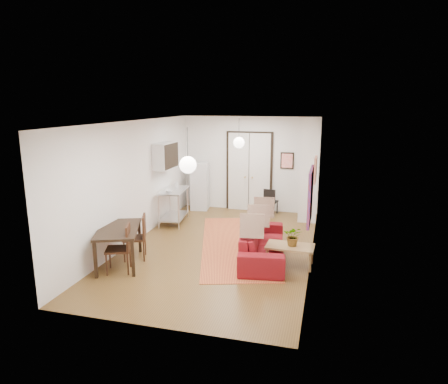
% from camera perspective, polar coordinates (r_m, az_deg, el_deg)
% --- Properties ---
extents(floor, '(7.00, 7.00, 0.00)m').
position_cam_1_polar(floor, '(9.40, -0.70, -7.93)').
color(floor, brown).
rests_on(floor, ground).
extents(ceiling, '(4.20, 7.00, 0.02)m').
position_cam_1_polar(ceiling, '(8.80, -0.75, 10.02)').
color(ceiling, silver).
rests_on(ceiling, wall_back).
extents(wall_back, '(4.20, 0.02, 2.90)m').
position_cam_1_polar(wall_back, '(12.34, 3.66, 4.01)').
color(wall_back, silver).
rests_on(wall_back, floor).
extents(wall_front, '(4.20, 0.02, 2.90)m').
position_cam_1_polar(wall_front, '(5.81, -10.10, -6.21)').
color(wall_front, silver).
rests_on(wall_front, floor).
extents(wall_left, '(0.02, 7.00, 2.90)m').
position_cam_1_polar(wall_left, '(9.75, -12.70, 1.39)').
color(wall_left, silver).
rests_on(wall_left, floor).
extents(wall_right, '(0.02, 7.00, 2.90)m').
position_cam_1_polar(wall_right, '(8.67, 12.76, -0.01)').
color(wall_right, silver).
rests_on(wall_right, floor).
extents(double_doors, '(1.44, 0.06, 2.50)m').
position_cam_1_polar(double_doors, '(12.34, 3.60, 2.83)').
color(double_doors, silver).
rests_on(double_doors, wall_back).
extents(stub_partition, '(0.50, 0.10, 2.90)m').
position_cam_1_polar(stub_partition, '(11.19, 12.04, 2.85)').
color(stub_partition, silver).
rests_on(stub_partition, floor).
extents(wall_cabinet, '(0.35, 1.00, 0.70)m').
position_cam_1_polar(wall_cabinet, '(10.94, -8.35, 5.16)').
color(wall_cabinet, silver).
rests_on(wall_cabinet, wall_left).
extents(painting_popart, '(0.05, 1.00, 1.00)m').
position_cam_1_polar(painting_popart, '(7.41, 12.23, -0.55)').
color(painting_popart, red).
rests_on(painting_popart, wall_right).
extents(painting_abstract, '(0.05, 0.50, 0.60)m').
position_cam_1_polar(painting_abstract, '(9.39, 12.92, 3.12)').
color(painting_abstract, beige).
rests_on(painting_abstract, wall_right).
extents(poster_back, '(0.40, 0.03, 0.50)m').
position_cam_1_polar(poster_back, '(12.12, 9.00, 4.44)').
color(poster_back, red).
rests_on(poster_back, wall_back).
extents(print_left, '(0.03, 0.44, 0.54)m').
position_cam_1_polar(print_left, '(11.45, -8.07, 5.76)').
color(print_left, '#A06F42').
rests_on(print_left, wall_left).
extents(pendant_back, '(0.30, 0.30, 0.80)m').
position_cam_1_polar(pendant_back, '(10.78, 2.14, 7.06)').
color(pendant_back, white).
rests_on(pendant_back, ceiling).
extents(pendant_front, '(0.30, 0.30, 0.80)m').
position_cam_1_polar(pendant_front, '(6.97, -5.18, 3.89)').
color(pendant_front, white).
rests_on(pendant_front, ceiling).
extents(kilim_rug, '(2.74, 4.58, 0.01)m').
position_cam_1_polar(kilim_rug, '(9.61, 1.82, -7.42)').
color(kilim_rug, '#C06430').
rests_on(kilim_rug, floor).
extents(sofa, '(1.23, 2.44, 0.68)m').
position_cam_1_polar(sofa, '(8.72, 5.53, -7.28)').
color(sofa, maroon).
rests_on(sofa, floor).
extents(coffee_table, '(1.00, 0.58, 0.43)m').
position_cam_1_polar(coffee_table, '(8.41, 9.43, -7.91)').
color(coffee_table, '#AC8551').
rests_on(coffee_table, floor).
extents(potted_plant, '(0.39, 0.35, 0.42)m').
position_cam_1_polar(potted_plant, '(8.32, 9.89, -6.20)').
color(potted_plant, '#306C35').
rests_on(potted_plant, coffee_table).
extents(kitchen_counter, '(0.79, 1.32, 0.95)m').
position_cam_1_polar(kitchen_counter, '(11.18, -7.20, -1.31)').
color(kitchen_counter, silver).
rests_on(kitchen_counter, floor).
extents(bowl, '(0.27, 0.27, 0.05)m').
position_cam_1_polar(bowl, '(10.83, -7.85, 0.15)').
color(bowl, silver).
rests_on(bowl, kitchen_counter).
extents(soap_bottle, '(0.11, 0.11, 0.20)m').
position_cam_1_polar(soap_bottle, '(11.31, -6.79, 1.09)').
color(soap_bottle, '#5289B2').
rests_on(soap_bottle, kitchen_counter).
extents(fridge, '(0.59, 0.59, 1.48)m').
position_cam_1_polar(fridge, '(12.51, -3.49, 0.83)').
color(fridge, silver).
rests_on(fridge, floor).
extents(dining_table, '(1.26, 1.61, 0.78)m').
position_cam_1_polar(dining_table, '(8.54, -14.85, -5.57)').
color(dining_table, black).
rests_on(dining_table, floor).
extents(dining_chair_near, '(0.59, 0.72, 0.97)m').
position_cam_1_polar(dining_chair_near, '(8.88, -12.40, -5.66)').
color(dining_chair_near, '#361E11').
rests_on(dining_chair_near, floor).
extents(dining_chair_far, '(0.59, 0.72, 0.97)m').
position_cam_1_polar(dining_chair_far, '(8.30, -14.61, -7.09)').
color(dining_chair_far, '#361E11').
rests_on(dining_chair_far, floor).
extents(black_side_chair, '(0.42, 0.43, 0.80)m').
position_cam_1_polar(black_side_chair, '(12.14, 6.79, -0.96)').
color(black_side_chair, black).
rests_on(black_side_chair, floor).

